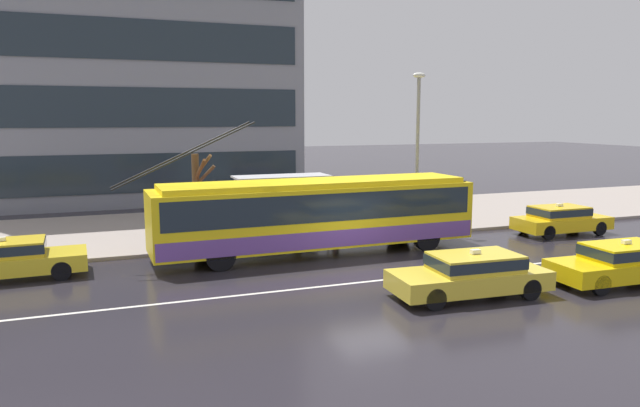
{
  "coord_description": "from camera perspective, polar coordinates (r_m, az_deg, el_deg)",
  "views": [
    {
      "loc": [
        -8.42,
        -17.73,
        5.23
      ],
      "look_at": [
        -0.63,
        3.08,
        1.93
      ],
      "focal_mm": 33.13,
      "sensor_mm": 36.0,
      "label": 1
    }
  ],
  "objects": [
    {
      "name": "bus_shelter",
      "position": [
        25.7,
        -3.86,
        1.28
      ],
      "size": [
        4.12,
        1.58,
        2.56
      ],
      "color": "gray",
      "rests_on": "sidewalk_slab"
    },
    {
      "name": "taxi_oncoming_near",
      "position": [
        17.84,
        14.4,
        -6.52
      ],
      "size": [
        4.72,
        2.06,
        1.39
      ],
      "color": "yellow",
      "rests_on": "ground_plane"
    },
    {
      "name": "trolleybus",
      "position": [
        22.4,
        -0.31,
        -0.97
      ],
      "size": [
        13.55,
        2.82,
        5.04
      ],
      "color": "yellow",
      "rests_on": "ground_plane"
    },
    {
      "name": "pedestrian_walking_past",
      "position": [
        26.55,
        1.39,
        0.8
      ],
      "size": [
        1.24,
        1.24,
        1.99
      ],
      "color": "black",
      "rests_on": "sidewalk_slab"
    },
    {
      "name": "office_tower_corner_left",
      "position": [
        42.09,
        -18.15,
        13.82
      ],
      "size": [
        20.15,
        14.44,
        18.93
      ],
      "color": "gray",
      "rests_on": "ground_plane"
    },
    {
      "name": "ground_plane",
      "position": [
        20.31,
        4.73,
        -6.5
      ],
      "size": [
        160.0,
        160.0,
        0.0
      ],
      "primitive_type": "plane",
      "color": "#27232A"
    },
    {
      "name": "taxi_queued_behind_bus",
      "position": [
        21.58,
        -28.04,
        -4.66
      ],
      "size": [
        4.75,
        1.98,
        1.39
      ],
      "color": "yellow",
      "rests_on": "ground_plane"
    },
    {
      "name": "street_lamp",
      "position": [
        26.71,
        9.41,
        6.22
      ],
      "size": [
        0.6,
        0.32,
        6.98
      ],
      "color": "gray",
      "rests_on": "sidewalk_slab"
    },
    {
      "name": "pedestrian_approaching_curb",
      "position": [
        23.61,
        -11.11,
        -0.29
      ],
      "size": [
        1.49,
        1.49,
        1.94
      ],
      "color": "navy",
      "rests_on": "sidewalk_slab"
    },
    {
      "name": "street_tree_bare",
      "position": [
        24.44,
        -11.77,
        0.98
      ],
      "size": [
        0.92,
        1.15,
        3.62
      ],
      "color": "brown",
      "rests_on": "sidewalk_slab"
    },
    {
      "name": "lane_centre_line",
      "position": [
        19.27,
        6.26,
        -7.33
      ],
      "size": [
        72.0,
        0.14,
        0.01
      ],
      "primitive_type": "cube",
      "color": "silver",
      "rests_on": "ground_plane"
    },
    {
      "name": "taxi_ahead_of_bus",
      "position": [
        28.38,
        22.23,
        -1.37
      ],
      "size": [
        4.28,
        1.82,
        1.39
      ],
      "color": "yellow",
      "rests_on": "ground_plane"
    },
    {
      "name": "taxi_oncoming_far",
      "position": [
        20.87,
        27.16,
        -5.02
      ],
      "size": [
        4.59,
        1.93,
        1.39
      ],
      "color": "yellow",
      "rests_on": "ground_plane"
    },
    {
      "name": "sidewalk_slab",
      "position": [
        29.06,
        -3.36,
        -1.79
      ],
      "size": [
        80.0,
        10.0,
        0.14
      ],
      "primitive_type": "cube",
      "color": "gray",
      "rests_on": "ground_plane"
    },
    {
      "name": "pedestrian_at_shelter",
      "position": [
        24.39,
        -1.98,
        0.27
      ],
      "size": [
        1.5,
        1.5,
        1.97
      ],
      "color": "#4C483B",
      "rests_on": "sidewalk_slab"
    }
  ]
}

